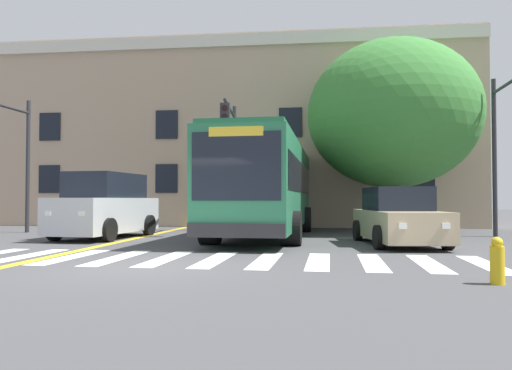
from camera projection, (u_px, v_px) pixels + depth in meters
name	position (u px, v px, depth m)	size (l,w,h in m)	color
ground_plane	(141.00, 266.00, 10.01)	(120.00, 120.00, 0.00)	#424244
crosswalk	(142.00, 258.00, 11.37)	(15.44, 3.52, 0.01)	white
lane_line_yellow_inner	(193.00, 225.00, 25.53)	(0.12, 36.00, 0.01)	gold
lane_line_yellow_outer	(196.00, 225.00, 25.51)	(0.12, 36.00, 0.01)	gold
city_bus	(266.00, 185.00, 18.16)	(3.23, 11.76, 3.44)	#28704C
car_silver_near_lane	(106.00, 207.00, 17.36)	(2.52, 4.92, 2.25)	#B7BABF
car_tan_far_lane	(398.00, 218.00, 14.82)	(2.42, 4.94, 1.71)	tan
car_grey_behind_bus	(299.00, 203.00, 28.97)	(2.74, 5.36, 2.40)	slate
traffic_light_near_corner	(510.00, 124.00, 16.48)	(0.36, 4.06, 5.72)	#28282D
traffic_light_far_corner	(6.00, 141.00, 18.96)	(0.38, 3.45, 5.38)	#28282D
traffic_light_overhead	(231.00, 143.00, 19.70)	(0.52, 3.95, 5.33)	#28282D
street_tree_curbside_large	(392.00, 115.00, 20.68)	(9.18, 9.38, 7.94)	#4C3D2D
building_facade	(184.00, 138.00, 27.58)	(30.30, 6.57, 9.44)	tan
fire_hydrant	(497.00, 262.00, 7.89)	(0.22, 0.22, 0.75)	gold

